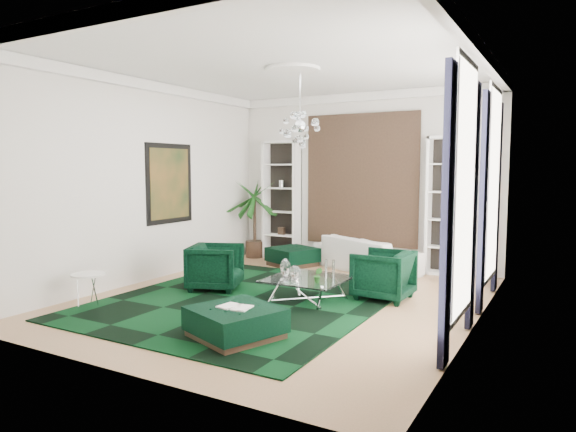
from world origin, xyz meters
The scene contains 30 objects.
floor centered at (0.00, 0.00, -0.01)m, with size 6.00×7.00×0.02m, color tan.
ceiling centered at (0.00, 0.00, 3.81)m, with size 6.00×7.00×0.02m, color white.
wall_back centered at (0.00, 3.51, 1.90)m, with size 6.00×0.02×3.80m, color silver.
wall_front centered at (0.00, -3.51, 1.90)m, with size 6.00×0.02×3.80m, color silver.
wall_left centered at (-3.01, 0.00, 1.90)m, with size 0.02×7.00×3.80m, color silver.
wall_right centered at (3.01, 0.00, 1.90)m, with size 0.02×7.00×3.80m, color silver.
crown_molding centered at (0.00, 0.00, 3.70)m, with size 6.00×7.00×0.18m, color white, non-canonical shape.
ceiling_medallion centered at (0.00, 0.30, 3.77)m, with size 0.90×0.90×0.05m, color white.
tapestry centered at (0.00, 3.46, 1.90)m, with size 2.50×0.06×2.80m, color black.
shelving_left centered at (-1.95, 3.31, 1.40)m, with size 0.90×0.38×2.80m, color white, non-canonical shape.
shelving_right centered at (1.95, 3.31, 1.40)m, with size 0.90×0.38×2.80m, color white, non-canonical shape.
painting centered at (-2.97, 0.60, 1.85)m, with size 0.04×1.30×1.60m, color black.
window_near centered at (2.99, -0.90, 1.90)m, with size 0.03×1.10×2.90m, color white.
curtain_near_a centered at (2.96, -1.68, 1.65)m, with size 0.07×0.30×3.25m, color black.
curtain_near_b centered at (2.96, -0.12, 1.65)m, with size 0.07×0.30×3.25m, color black.
window_far centered at (2.99, 1.50, 1.90)m, with size 0.03×1.10×2.90m, color white.
curtain_far_a centered at (2.96, 0.72, 1.65)m, with size 0.07×0.30×3.25m, color black.
curtain_far_b centered at (2.96, 2.28, 1.65)m, with size 0.07×0.30×3.25m, color black.
rug centered at (-0.48, -0.37, 0.01)m, with size 4.20×5.00×0.02m, color black.
sofa centered at (0.32, 2.94, 0.35)m, with size 2.39×0.94×0.70m, color silver.
armchair_left centered at (-1.39, -0.01, 0.41)m, with size 0.87×0.89×0.81m, color black.
armchair_right centered at (1.43, 0.81, 0.41)m, with size 0.87×0.89×0.81m, color black.
coffee_table centered at (0.46, -0.03, 0.21)m, with size 1.20×1.20×0.41m, color white, non-canonical shape.
ottoman_side centered at (-1.27, 2.62, 0.20)m, with size 0.90×0.90×0.40m, color black.
ottoman_front centered at (0.44, -2.00, 0.20)m, with size 1.00×1.00×0.40m, color black.
book centered at (0.44, -2.00, 0.42)m, with size 0.42×0.28×0.03m, color white.
side_table centered at (-2.47, -1.86, 0.25)m, with size 0.52×0.52×0.50m, color white.
palm centered at (-2.59, 3.12, 1.20)m, with size 1.50×1.50×2.40m, color #174816, non-canonical shape.
chandelier centered at (0.09, 0.39, 2.85)m, with size 0.80×0.80×0.72m, color white, non-canonical shape.
table_plant centered at (0.76, -0.28, 0.53)m, with size 0.13×0.11×0.24m, color #174816.
Camera 1 is at (4.12, -7.23, 2.17)m, focal length 32.00 mm.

